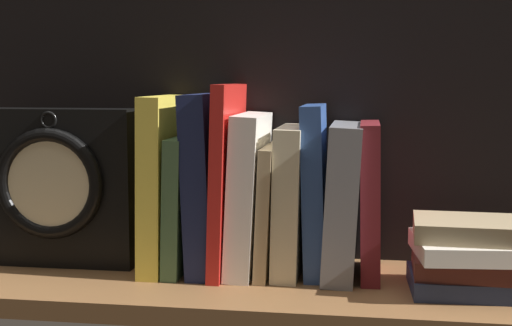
# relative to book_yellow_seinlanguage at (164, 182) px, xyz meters

# --- Properties ---
(ground_plane) EXTENTS (0.90, 0.27, 0.03)m
(ground_plane) POSITION_rel_book_yellow_seinlanguage_xyz_m (0.13, -0.04, -0.13)
(ground_plane) COLOR brown
(back_panel) EXTENTS (0.90, 0.01, 0.41)m
(back_panel) POSITION_rel_book_yellow_seinlanguage_xyz_m (0.13, 0.09, 0.09)
(back_panel) COLOR black
(back_panel) RESTS_ON ground_plane
(book_yellow_seinlanguage) EXTENTS (0.04, 0.16, 0.24)m
(book_yellow_seinlanguage) POSITION_rel_book_yellow_seinlanguage_xyz_m (0.00, 0.00, 0.00)
(book_yellow_seinlanguage) COLOR gold
(book_yellow_seinlanguage) RESTS_ON ground_plane
(book_green_romantic) EXTENTS (0.03, 0.16, 0.19)m
(book_green_romantic) POSITION_rel_book_yellow_seinlanguage_xyz_m (0.03, 0.00, -0.03)
(book_green_romantic) COLOR #476B44
(book_green_romantic) RESTS_ON ground_plane
(book_navy_bierce) EXTENTS (0.04, 0.15, 0.24)m
(book_navy_bierce) POSITION_rel_book_yellow_seinlanguage_xyz_m (0.06, 0.00, 0.00)
(book_navy_bierce) COLOR #192147
(book_navy_bierce) RESTS_ON ground_plane
(book_red_requiem) EXTENTS (0.03, 0.17, 0.26)m
(book_red_requiem) POSITION_rel_book_yellow_seinlanguage_xyz_m (0.09, 0.00, 0.01)
(book_red_requiem) COLOR red
(book_red_requiem) RESTS_ON ground_plane
(book_white_catcher) EXTENTS (0.05, 0.15, 0.22)m
(book_white_catcher) POSITION_rel_book_yellow_seinlanguage_xyz_m (0.12, 0.00, -0.01)
(book_white_catcher) COLOR silver
(book_white_catcher) RESTS_ON ground_plane
(book_tan_shortstories) EXTENTS (0.02, 0.15, 0.17)m
(book_tan_shortstories) POSITION_rel_book_yellow_seinlanguage_xyz_m (0.15, 0.00, -0.03)
(book_tan_shortstories) COLOR tan
(book_tan_shortstories) RESTS_ON ground_plane
(book_cream_twain) EXTENTS (0.04, 0.14, 0.20)m
(book_cream_twain) POSITION_rel_book_yellow_seinlanguage_xyz_m (0.18, 0.00, -0.02)
(book_cream_twain) COLOR beige
(book_cream_twain) RESTS_ON ground_plane
(book_blue_modern) EXTENTS (0.03, 0.12, 0.23)m
(book_blue_modern) POSITION_rel_book_yellow_seinlanguage_xyz_m (0.21, 0.00, -0.01)
(book_blue_modern) COLOR #2D4C8E
(book_blue_modern) RESTS_ON ground_plane
(book_gray_chess) EXTENTS (0.05, 0.16, 0.20)m
(book_gray_chess) POSITION_rel_book_yellow_seinlanguage_xyz_m (0.25, 0.00, -0.02)
(book_gray_chess) COLOR gray
(book_gray_chess) RESTS_ON ground_plane
(book_maroon_dawkins) EXTENTS (0.03, 0.13, 0.21)m
(book_maroon_dawkins) POSITION_rel_book_yellow_seinlanguage_xyz_m (0.28, 0.00, -0.02)
(book_maroon_dawkins) COLOR maroon
(book_maroon_dawkins) RESTS_ON ground_plane
(framed_clock) EXTENTS (0.22, 0.06, 0.22)m
(framed_clock) POSITION_rel_book_yellow_seinlanguage_xyz_m (-0.15, -0.01, -0.01)
(framed_clock) COLOR black
(framed_clock) RESTS_ON ground_plane
(book_stack_side) EXTENTS (0.17, 0.14, 0.09)m
(book_stack_side) POSITION_rel_book_yellow_seinlanguage_xyz_m (0.42, -0.06, -0.08)
(book_stack_side) COLOR #232D4C
(book_stack_side) RESTS_ON ground_plane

